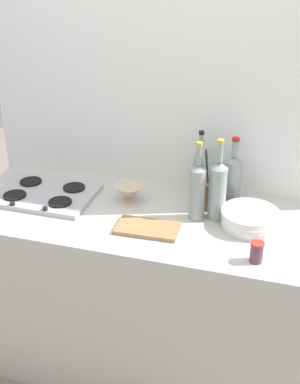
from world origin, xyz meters
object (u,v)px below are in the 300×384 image
wine_bottle_rightmost (197,190)px  wine_bottle_leftmost (200,171)px  mixing_bowl (129,192)px  wine_bottle_mid_right (218,189)px  utensil_crock (208,194)px  stovetop_hob (45,194)px  wine_bottle_mid_left (233,178)px  condiment_jar_front (257,252)px  plate_stack (250,219)px  cutting_board (147,228)px

wine_bottle_rightmost → wine_bottle_leftmost: bearing=98.9°
wine_bottle_rightmost → mixing_bowl: bearing=167.8°
wine_bottle_mid_right → utensil_crock: 0.13m
wine_bottle_leftmost → wine_bottle_mid_right: wine_bottle_mid_right is taller
wine_bottle_mid_right → stovetop_hob: bearing=-177.7°
wine_bottle_rightmost → mixing_bowl: (-0.35, 0.08, -0.10)m
wine_bottle_mid_left → wine_bottle_rightmost: (-0.13, -0.19, 0.01)m
wine_bottle_rightmost → condiment_jar_front: bearing=-42.2°
stovetop_hob → plate_stack: (1.00, 0.00, 0.02)m
wine_bottle_rightmost → mixing_bowl: wine_bottle_rightmost is taller
wine_bottle_leftmost → condiment_jar_front: (0.33, -0.50, -0.08)m
wine_bottle_leftmost → wine_bottle_mid_right: (0.12, -0.20, 0.02)m
wine_bottle_rightmost → condiment_jar_front: (0.30, -0.27, -0.10)m
plate_stack → mixing_bowl: size_ratio=1.88×
stovetop_hob → mixing_bowl: 0.42m
cutting_board → wine_bottle_mid_left: bearing=48.6°
stovetop_hob → wine_bottle_mid_right: (0.85, 0.03, 0.13)m
plate_stack → wine_bottle_mid_left: 0.25m
stovetop_hob → wine_bottle_leftmost: 0.77m
stovetop_hob → utensil_crock: size_ratio=1.61×
stovetop_hob → condiment_jar_front: 1.09m
plate_stack → wine_bottle_rightmost: 0.27m
stovetop_hob → wine_bottle_mid_right: 0.86m
plate_stack → cutting_board: 0.46m
plate_stack → wine_bottle_rightmost: wine_bottle_rightmost is taller
wine_bottle_mid_right → wine_bottle_rightmost: wine_bottle_mid_right is taller
wine_bottle_leftmost → stovetop_hob: bearing=-161.8°
wine_bottle_mid_left → wine_bottle_rightmost: size_ratio=0.90×
cutting_board → condiment_jar_front: bearing=-12.3°
mixing_bowl → condiment_jar_front: bearing=-28.1°
utensil_crock → cutting_board: (-0.21, -0.28, -0.06)m
wine_bottle_rightmost → stovetop_hob: bearing=-179.4°
stovetop_hob → wine_bottle_leftmost: size_ratio=1.44×
wine_bottle_mid_left → utensil_crock: bearing=-144.8°
utensil_crock → condiment_jar_front: utensil_crock is taller
stovetop_hob → wine_bottle_mid_left: (0.89, 0.20, 0.12)m
condiment_jar_front → cutting_board: (-0.48, 0.10, -0.04)m
wine_bottle_mid_right → utensil_crock: size_ratio=1.28×
plate_stack → wine_bottle_leftmost: 0.38m
condiment_jar_front → mixing_bowl: bearing=151.9°
stovetop_hob → wine_bottle_leftmost: (0.72, 0.24, 0.11)m
wine_bottle_rightmost → condiment_jar_front: 0.41m
stovetop_hob → condiment_jar_front: (1.06, -0.26, 0.03)m
wine_bottle_leftmost → utensil_crock: bearing=-59.9°
wine_bottle_leftmost → mixing_bowl: wine_bottle_leftmost is taller
plate_stack → mixing_bowl: 0.60m
plate_stack → wine_bottle_leftmost: (-0.28, 0.24, 0.09)m
wine_bottle_rightmost → utensil_crock: bearing=76.5°
wine_bottle_leftmost → wine_bottle_mid_right: 0.24m
wine_bottle_mid_left → wine_bottle_mid_right: (-0.04, -0.16, 0.02)m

